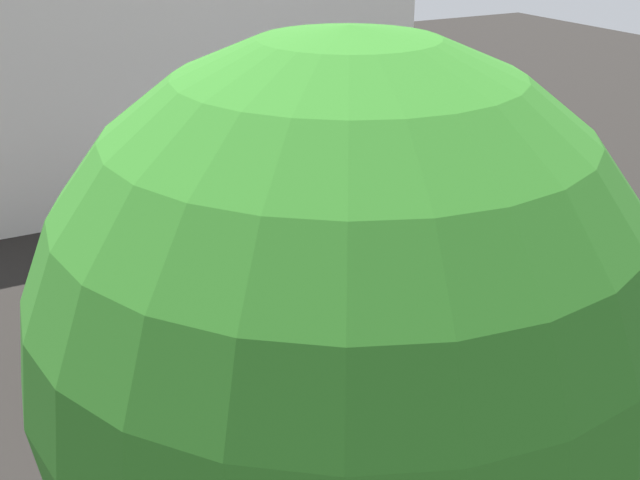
% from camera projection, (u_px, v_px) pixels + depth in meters
% --- Properties ---
extents(ground_plane, '(40.00, 40.00, 0.00)m').
position_uv_depth(ground_plane, '(361.00, 310.00, 10.13)').
color(ground_plane, black).
extents(pickup_truck, '(6.05, 2.06, 2.23)m').
position_uv_depth(pickup_truck, '(387.00, 237.00, 9.91)').
color(pickup_truck, gray).
rests_on(pickup_truck, ground_plane).
extents(building_facade, '(8.15, 0.36, 3.56)m').
position_uv_depth(building_facade, '(200.00, 98.00, 13.07)').
color(building_facade, silver).
rests_on(building_facade, ground_plane).
extents(tree_background, '(2.26, 2.26, 4.52)m').
position_uv_depth(tree_background, '(345.00, 349.00, 2.93)').
color(tree_background, brown).
rests_on(tree_background, ground_plane).
extents(trash_can, '(0.60, 0.60, 0.98)m').
position_uv_depth(trash_can, '(464.00, 161.00, 14.10)').
color(trash_can, '#1E592D').
rests_on(trash_can, ground_plane).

